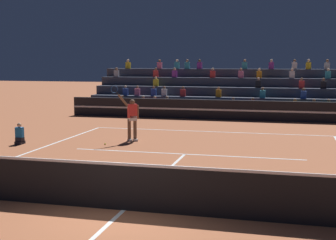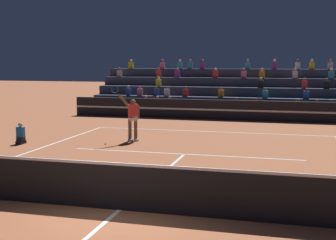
% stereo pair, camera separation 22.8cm
% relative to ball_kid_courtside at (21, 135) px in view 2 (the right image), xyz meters
% --- Properties ---
extents(ground_plane, '(120.00, 120.00, 0.00)m').
position_rel_ball_kid_courtside_xyz_m(ground_plane, '(6.74, -6.82, -0.33)').
color(ground_plane, '#AD603D').
extents(court_lines, '(11.10, 23.90, 0.01)m').
position_rel_ball_kid_courtside_xyz_m(court_lines, '(6.74, -6.82, -0.33)').
color(court_lines, white).
rests_on(court_lines, ground).
extents(tennis_net, '(12.00, 0.10, 1.10)m').
position_rel_ball_kid_courtside_xyz_m(tennis_net, '(6.74, -6.82, 0.21)').
color(tennis_net, '#2D6B38').
rests_on(tennis_net, ground).
extents(sponsor_banner_wall, '(18.00, 0.26, 1.10)m').
position_rel_ball_kid_courtside_xyz_m(sponsor_banner_wall, '(6.74, 9.78, 0.22)').
color(sponsor_banner_wall, black).
rests_on(sponsor_banner_wall, ground).
extents(bleacher_stand, '(17.42, 4.75, 3.38)m').
position_rel_ball_kid_courtside_xyz_m(bleacher_stand, '(6.75, 13.58, 0.69)').
color(bleacher_stand, '#383D4C').
rests_on(bleacher_stand, ground).
extents(ball_kid_courtside, '(0.30, 0.36, 0.84)m').
position_rel_ball_kid_courtside_xyz_m(ball_kid_courtside, '(0.00, 0.00, 0.00)').
color(ball_kid_courtside, black).
rests_on(ball_kid_courtside, ground).
extents(tennis_player, '(0.99, 0.89, 2.36)m').
position_rel_ball_kid_courtside_xyz_m(tennis_player, '(4.07, 1.76, 0.65)').
color(tennis_player, brown).
rests_on(tennis_player, ground).
extents(tennis_ball, '(0.07, 0.07, 0.07)m').
position_rel_ball_kid_courtside_xyz_m(tennis_ball, '(3.32, 0.66, -0.30)').
color(tennis_ball, '#C6DB33').
rests_on(tennis_ball, ground).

